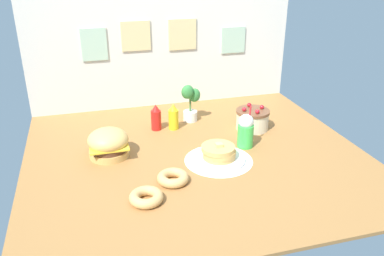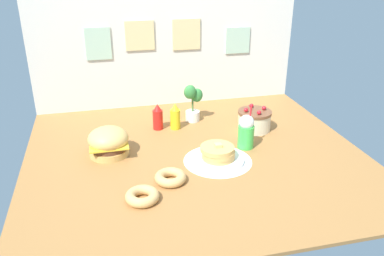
{
  "view_description": "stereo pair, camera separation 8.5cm",
  "coord_description": "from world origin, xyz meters",
  "px_view_note": "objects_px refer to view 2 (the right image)",
  "views": [
    {
      "loc": [
        -0.63,
        -2.14,
        1.19
      ],
      "look_at": [
        -0.01,
        0.08,
        0.15
      ],
      "focal_mm": 37.42,
      "sensor_mm": 36.0,
      "label": 1
    },
    {
      "loc": [
        -0.55,
        -2.16,
        1.19
      ],
      "look_at": [
        -0.01,
        0.08,
        0.15
      ],
      "focal_mm": 37.42,
      "sensor_mm": 36.0,
      "label": 2
    }
  ],
  "objects_px": {
    "layer_cake": "(254,120)",
    "donut_chocolate": "(170,177)",
    "mustard_bottle": "(175,117)",
    "ketchup_bottle": "(158,117)",
    "pancake_stack": "(218,154)",
    "cream_soda_cup": "(246,132)",
    "burger": "(109,142)",
    "potted_plant": "(192,101)",
    "donut_pink_glaze": "(142,196)"
  },
  "relations": [
    {
      "from": "pancake_stack",
      "to": "mustard_bottle",
      "type": "distance_m",
      "value": 0.56
    },
    {
      "from": "cream_soda_cup",
      "to": "potted_plant",
      "type": "bearing_deg",
      "value": 114.34
    },
    {
      "from": "pancake_stack",
      "to": "layer_cake",
      "type": "xyz_separation_m",
      "value": [
        0.39,
        0.38,
        0.03
      ]
    },
    {
      "from": "ketchup_bottle",
      "to": "donut_pink_glaze",
      "type": "distance_m",
      "value": 0.9
    },
    {
      "from": "mustard_bottle",
      "to": "potted_plant",
      "type": "bearing_deg",
      "value": 35.76
    },
    {
      "from": "mustard_bottle",
      "to": "burger",
      "type": "bearing_deg",
      "value": -148.67
    },
    {
      "from": "ketchup_bottle",
      "to": "potted_plant",
      "type": "height_order",
      "value": "potted_plant"
    },
    {
      "from": "burger",
      "to": "donut_chocolate",
      "type": "height_order",
      "value": "burger"
    },
    {
      "from": "donut_chocolate",
      "to": "donut_pink_glaze",
      "type": "bearing_deg",
      "value": -140.02
    },
    {
      "from": "cream_soda_cup",
      "to": "pancake_stack",
      "type": "bearing_deg",
      "value": -149.41
    },
    {
      "from": "layer_cake",
      "to": "donut_chocolate",
      "type": "xyz_separation_m",
      "value": [
        -0.71,
        -0.55,
        -0.05
      ]
    },
    {
      "from": "cream_soda_cup",
      "to": "potted_plant",
      "type": "distance_m",
      "value": 0.56
    },
    {
      "from": "ketchup_bottle",
      "to": "layer_cake",
      "type": "bearing_deg",
      "value": -14.71
    },
    {
      "from": "potted_plant",
      "to": "donut_chocolate",
      "type": "bearing_deg",
      "value": -111.64
    },
    {
      "from": "burger",
      "to": "mustard_bottle",
      "type": "xyz_separation_m",
      "value": [
        0.48,
        0.29,
        0.0
      ]
    },
    {
      "from": "pancake_stack",
      "to": "layer_cake",
      "type": "relative_size",
      "value": 1.36
    },
    {
      "from": "pancake_stack",
      "to": "donut_chocolate",
      "type": "height_order",
      "value": "pancake_stack"
    },
    {
      "from": "mustard_bottle",
      "to": "ketchup_bottle",
      "type": "bearing_deg",
      "value": 169.78
    },
    {
      "from": "mustard_bottle",
      "to": "potted_plant",
      "type": "xyz_separation_m",
      "value": [
        0.15,
        0.11,
        0.07
      ]
    },
    {
      "from": "ketchup_bottle",
      "to": "burger",
      "type": "bearing_deg",
      "value": -138.78
    },
    {
      "from": "cream_soda_cup",
      "to": "donut_pink_glaze",
      "type": "relative_size",
      "value": 1.61
    },
    {
      "from": "cream_soda_cup",
      "to": "potted_plant",
      "type": "relative_size",
      "value": 0.98
    },
    {
      "from": "burger",
      "to": "donut_pink_glaze",
      "type": "bearing_deg",
      "value": -76.04
    },
    {
      "from": "mustard_bottle",
      "to": "donut_chocolate",
      "type": "height_order",
      "value": "mustard_bottle"
    },
    {
      "from": "donut_pink_glaze",
      "to": "cream_soda_cup",
      "type": "bearing_deg",
      "value": 31.57
    },
    {
      "from": "cream_soda_cup",
      "to": "donut_chocolate",
      "type": "xyz_separation_m",
      "value": [
        -0.56,
        -0.3,
        -0.08
      ]
    },
    {
      "from": "donut_pink_glaze",
      "to": "donut_chocolate",
      "type": "xyz_separation_m",
      "value": [
        0.17,
        0.15,
        0.0
      ]
    },
    {
      "from": "layer_cake",
      "to": "potted_plant",
      "type": "bearing_deg",
      "value": 146.03
    },
    {
      "from": "burger",
      "to": "potted_plant",
      "type": "bearing_deg",
      "value": 32.43
    },
    {
      "from": "layer_cake",
      "to": "potted_plant",
      "type": "relative_size",
      "value": 0.82
    },
    {
      "from": "layer_cake",
      "to": "mustard_bottle",
      "type": "height_order",
      "value": "mustard_bottle"
    },
    {
      "from": "ketchup_bottle",
      "to": "cream_soda_cup",
      "type": "height_order",
      "value": "cream_soda_cup"
    },
    {
      "from": "layer_cake",
      "to": "ketchup_bottle",
      "type": "relative_size",
      "value": 1.25
    },
    {
      "from": "pancake_stack",
      "to": "mustard_bottle",
      "type": "xyz_separation_m",
      "value": [
        -0.16,
        0.54,
        0.04
      ]
    },
    {
      "from": "donut_chocolate",
      "to": "potted_plant",
      "type": "distance_m",
      "value": 0.89
    },
    {
      "from": "pancake_stack",
      "to": "ketchup_bottle",
      "type": "relative_size",
      "value": 1.7
    },
    {
      "from": "burger",
      "to": "potted_plant",
      "type": "relative_size",
      "value": 0.87
    },
    {
      "from": "burger",
      "to": "potted_plant",
      "type": "distance_m",
      "value": 0.76
    },
    {
      "from": "layer_cake",
      "to": "donut_chocolate",
      "type": "height_order",
      "value": "layer_cake"
    },
    {
      "from": "ketchup_bottle",
      "to": "mustard_bottle",
      "type": "bearing_deg",
      "value": -10.22
    },
    {
      "from": "burger",
      "to": "ketchup_bottle",
      "type": "distance_m",
      "value": 0.48
    },
    {
      "from": "ketchup_bottle",
      "to": "potted_plant",
      "type": "bearing_deg",
      "value": 17.76
    },
    {
      "from": "burger",
      "to": "pancake_stack",
      "type": "bearing_deg",
      "value": -20.84
    },
    {
      "from": "layer_cake",
      "to": "ketchup_bottle",
      "type": "distance_m",
      "value": 0.69
    },
    {
      "from": "pancake_stack",
      "to": "layer_cake",
      "type": "height_order",
      "value": "layer_cake"
    },
    {
      "from": "ketchup_bottle",
      "to": "donut_chocolate",
      "type": "distance_m",
      "value": 0.73
    },
    {
      "from": "layer_cake",
      "to": "donut_chocolate",
      "type": "bearing_deg",
      "value": -142.29
    },
    {
      "from": "mustard_bottle",
      "to": "donut_chocolate",
      "type": "relative_size",
      "value": 1.08
    },
    {
      "from": "burger",
      "to": "layer_cake",
      "type": "xyz_separation_m",
      "value": [
        1.03,
        0.14,
        -0.01
      ]
    },
    {
      "from": "ketchup_bottle",
      "to": "mustard_bottle",
      "type": "distance_m",
      "value": 0.12
    }
  ]
}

